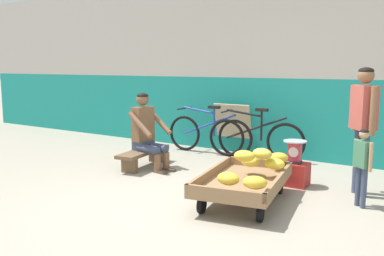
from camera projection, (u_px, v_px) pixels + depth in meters
The scene contains 13 objects.
ground_plane at pixel (180, 209), 4.54m from camera, with size 80.00×80.00×0.00m, color gray.
back_wall at pixel (289, 65), 6.98m from camera, with size 16.00×0.30×3.12m.
banana_cart at pixel (244, 182), 4.72m from camera, with size 1.08×1.57×0.36m.
banana_pile at pixel (257, 164), 4.65m from camera, with size 0.70×1.43×0.25m.
low_bench at pixel (144, 154), 6.39m from camera, with size 0.44×1.13×0.27m.
vendor_seated at pixel (147, 131), 6.28m from camera, with size 0.71×0.54×1.14m.
plastic_crate at pixel (294, 174), 5.42m from camera, with size 0.36×0.28×0.30m.
weighing_scale at pixel (295, 151), 5.37m from camera, with size 0.30×0.30×0.29m.
bicycle_near_left at pixel (209, 134), 7.37m from camera, with size 1.66×0.48×0.86m.
bicycle_far_left at pixel (255, 138), 6.93m from camera, with size 1.65×0.48×0.86m.
sign_board at pixel (234, 128), 7.49m from camera, with size 0.70×0.26×0.88m.
customer_adult at pixel (363, 117), 4.91m from camera, with size 0.36×0.40×1.53m.
customer_child at pixel (363, 159), 4.54m from camera, with size 0.23×0.20×0.87m.
Camera 1 is at (2.48, -3.58, 1.55)m, focal length 38.99 mm.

